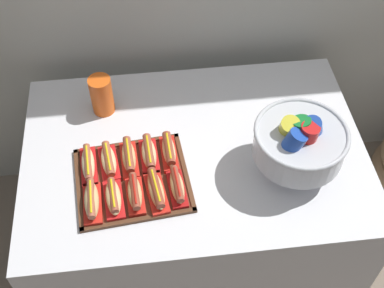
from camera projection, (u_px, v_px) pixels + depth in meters
The scene contains 15 objects.
ground_plane at pixel (194, 245), 2.53m from camera, with size 10.00×10.00×0.00m, color #7A6B5B.
buffet_table at pixel (194, 201), 2.22m from camera, with size 1.31×0.91×0.75m.
serving_tray at pixel (133, 180), 1.85m from camera, with size 0.44×0.39×0.01m.
hot_dog_0 at pixel (92, 201), 1.75m from camera, with size 0.07×0.17×0.06m.
hot_dog_1 at pixel (114, 198), 1.76m from camera, with size 0.08×0.17×0.06m.
hot_dog_2 at pixel (135, 194), 1.77m from camera, with size 0.07×0.16×0.06m.
hot_dog_3 at pixel (156, 190), 1.78m from camera, with size 0.09×0.19×0.06m.
hot_dog_4 at pixel (177, 187), 1.79m from camera, with size 0.07×0.16×0.06m.
hot_dog_5 at pixel (88, 165), 1.86m from camera, with size 0.07×0.18×0.05m.
hot_dog_6 at pixel (109, 161), 1.87m from camera, with size 0.09×0.17×0.06m.
hot_dog_7 at pixel (129, 157), 1.87m from camera, with size 0.07×0.17×0.06m.
hot_dog_8 at pixel (149, 154), 1.89m from camera, with size 0.07×0.17×0.06m.
hot_dog_9 at pixel (169, 151), 1.89m from camera, with size 0.06×0.17×0.06m.
punch_bowl at pixel (299, 142), 1.77m from camera, with size 0.33×0.33×0.26m.
cup_stack at pixel (102, 95), 2.02m from camera, with size 0.09×0.09×0.17m.
Camera 1 is at (-0.15, -1.22, 2.27)m, focal length 47.57 mm.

